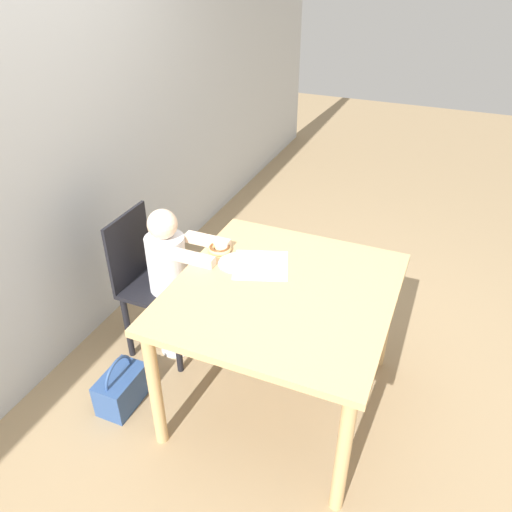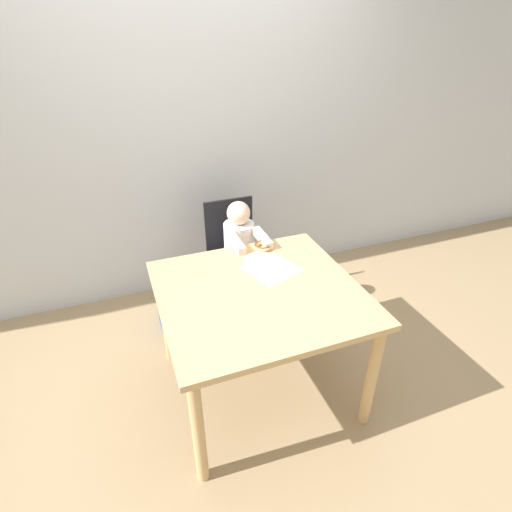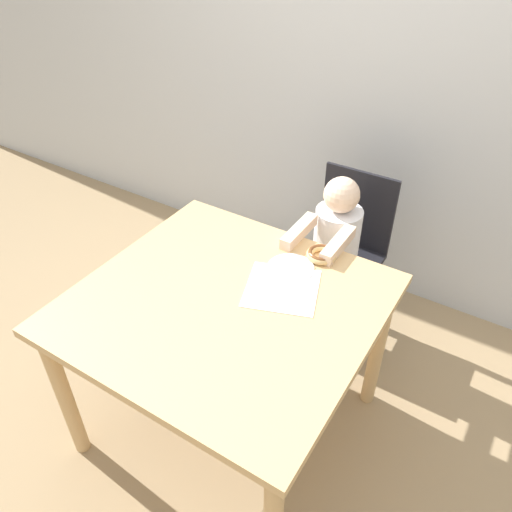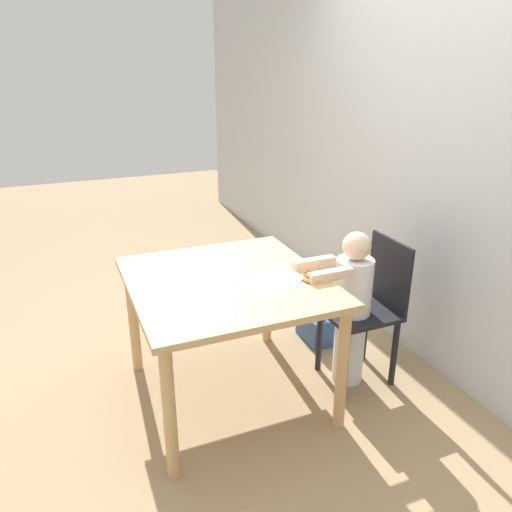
% 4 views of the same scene
% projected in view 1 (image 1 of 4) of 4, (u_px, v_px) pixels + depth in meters
% --- Properties ---
extents(ground_plane, '(12.00, 12.00, 0.00)m').
position_uv_depth(ground_plane, '(279.00, 398.00, 2.69)').
color(ground_plane, '#997F5B').
extents(wall_back, '(8.00, 0.05, 2.50)m').
position_uv_depth(wall_back, '(37.00, 142.00, 2.44)').
color(wall_back, silver).
rests_on(wall_back, ground_plane).
extents(dining_table, '(1.05, 1.00, 0.73)m').
position_uv_depth(dining_table, '(282.00, 305.00, 2.35)').
color(dining_table, tan).
rests_on(dining_table, ground_plane).
extents(chair, '(0.36, 0.40, 0.86)m').
position_uv_depth(chair, '(153.00, 284.00, 2.81)').
color(chair, black).
rests_on(chair, ground_plane).
extents(child_figure, '(0.23, 0.44, 0.93)m').
position_uv_depth(child_figure, '(170.00, 284.00, 2.75)').
color(child_figure, white).
rests_on(child_figure, ground_plane).
extents(donut, '(0.12, 0.12, 0.03)m').
position_uv_depth(donut, '(220.00, 248.00, 2.56)').
color(donut, '#DBB270').
rests_on(donut, dining_table).
extents(napkin, '(0.34, 0.34, 0.00)m').
position_uv_depth(napkin, '(261.00, 265.00, 2.46)').
color(napkin, white).
rests_on(napkin, dining_table).
extents(handbag, '(0.27, 0.17, 0.31)m').
position_uv_depth(handbag, '(122.00, 388.00, 2.61)').
color(handbag, '#2D4C84').
rests_on(handbag, ground_plane).
extents(plate, '(0.18, 0.18, 0.01)m').
position_uv_depth(plate, '(237.00, 263.00, 2.47)').
color(plate, white).
rests_on(plate, dining_table).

